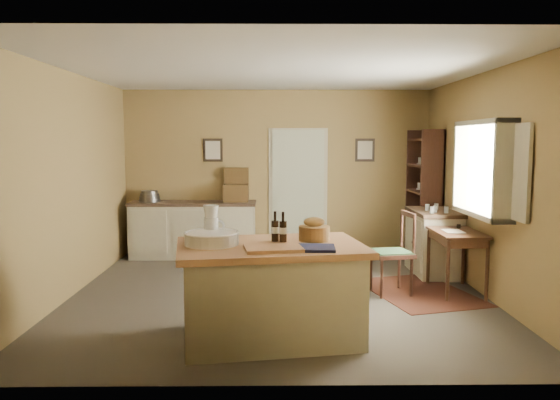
# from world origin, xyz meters

# --- Properties ---
(ground) EXTENTS (5.00, 5.00, 0.00)m
(ground) POSITION_xyz_m (0.00, 0.00, 0.00)
(ground) COLOR brown
(ground) RESTS_ON ground
(wall_back) EXTENTS (5.00, 0.10, 2.70)m
(wall_back) POSITION_xyz_m (0.00, 2.50, 1.35)
(wall_back) COLOR olive
(wall_back) RESTS_ON ground
(wall_front) EXTENTS (5.00, 0.10, 2.70)m
(wall_front) POSITION_xyz_m (0.00, -2.50, 1.35)
(wall_front) COLOR olive
(wall_front) RESTS_ON ground
(wall_left) EXTENTS (0.10, 5.00, 2.70)m
(wall_left) POSITION_xyz_m (-2.50, 0.00, 1.35)
(wall_left) COLOR olive
(wall_left) RESTS_ON ground
(wall_right) EXTENTS (0.10, 5.00, 2.70)m
(wall_right) POSITION_xyz_m (2.50, 0.00, 1.35)
(wall_right) COLOR olive
(wall_right) RESTS_ON ground
(ceiling) EXTENTS (5.00, 5.00, 0.00)m
(ceiling) POSITION_xyz_m (0.00, 0.00, 2.70)
(ceiling) COLOR silver
(ceiling) RESTS_ON wall_back
(door) EXTENTS (0.97, 0.06, 2.11)m
(door) POSITION_xyz_m (0.35, 2.47, 1.05)
(door) COLOR beige
(door) RESTS_ON ground
(framed_prints) EXTENTS (2.82, 0.02, 0.38)m
(framed_prints) POSITION_xyz_m (0.20, 2.48, 1.72)
(framed_prints) COLOR black
(framed_prints) RESTS_ON ground
(window) EXTENTS (0.25, 1.99, 1.12)m
(window) POSITION_xyz_m (2.42, -0.20, 1.55)
(window) COLOR #B7AB90
(window) RESTS_ON ground
(work_island) EXTENTS (1.87, 1.38, 1.20)m
(work_island) POSITION_xyz_m (-0.09, -1.49, 0.48)
(work_island) COLOR #B7AB90
(work_island) RESTS_ON ground
(sideboard) EXTENTS (2.01, 0.57, 1.18)m
(sideboard) POSITION_xyz_m (-1.34, 2.20, 0.48)
(sideboard) COLOR #B7AB90
(sideboard) RESTS_ON ground
(rug) EXTENTS (1.47, 1.83, 0.01)m
(rug) POSITION_xyz_m (1.75, 0.08, 0.00)
(rug) COLOR #52251A
(rug) RESTS_ON ground
(writing_desk) EXTENTS (0.54, 0.88, 0.82)m
(writing_desk) POSITION_xyz_m (2.20, 0.08, 0.67)
(writing_desk) COLOR #321C11
(writing_desk) RESTS_ON ground
(desk_chair) EXTENTS (0.53, 0.53, 0.99)m
(desk_chair) POSITION_xyz_m (1.38, 0.03, 0.50)
(desk_chair) COLOR black
(desk_chair) RESTS_ON ground
(right_cabinet) EXTENTS (0.58, 1.04, 0.99)m
(right_cabinet) POSITION_xyz_m (2.20, 1.05, 0.46)
(right_cabinet) COLOR #B7AB90
(right_cabinet) RESTS_ON ground
(shelving_unit) EXTENTS (0.35, 0.92, 2.04)m
(shelving_unit) POSITION_xyz_m (2.35, 2.00, 1.02)
(shelving_unit) COLOR black
(shelving_unit) RESTS_ON ground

